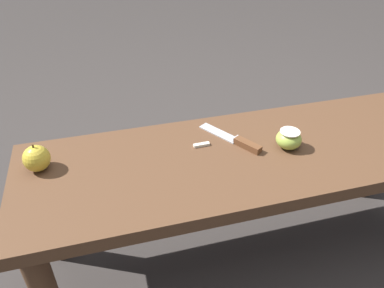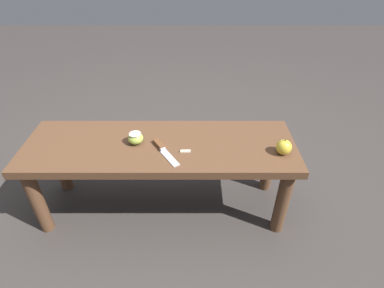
% 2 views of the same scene
% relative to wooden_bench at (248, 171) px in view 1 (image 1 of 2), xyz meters
% --- Properties ---
extents(ground_plane, '(8.00, 8.00, 0.00)m').
position_rel_wooden_bench_xyz_m(ground_plane, '(0.00, 0.00, -0.37)').
color(ground_plane, '#383330').
extents(wooden_bench, '(1.33, 0.43, 0.44)m').
position_rel_wooden_bench_xyz_m(wooden_bench, '(0.00, 0.00, 0.00)').
color(wooden_bench, brown).
rests_on(wooden_bench, ground_plane).
extents(knife, '(0.14, 0.20, 0.02)m').
position_rel_wooden_bench_xyz_m(knife, '(0.02, -0.05, 0.08)').
color(knife, '#B7BABF').
rests_on(knife, wooden_bench).
extents(apple_whole, '(0.07, 0.07, 0.08)m').
position_rel_wooden_bench_xyz_m(apple_whole, '(0.58, -0.08, 0.11)').
color(apple_whole, gold).
rests_on(apple_whole, wooden_bench).
extents(apple_cut, '(0.07, 0.07, 0.06)m').
position_rel_wooden_bench_xyz_m(apple_cut, '(-0.12, 0.01, 0.10)').
color(apple_cut, '#9EB747').
rests_on(apple_cut, wooden_bench).
extents(apple_slice_near_knife, '(0.05, 0.01, 0.01)m').
position_rel_wooden_bench_xyz_m(apple_slice_near_knife, '(0.13, -0.07, 0.07)').
color(apple_slice_near_knife, white).
rests_on(apple_slice_near_knife, wooden_bench).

